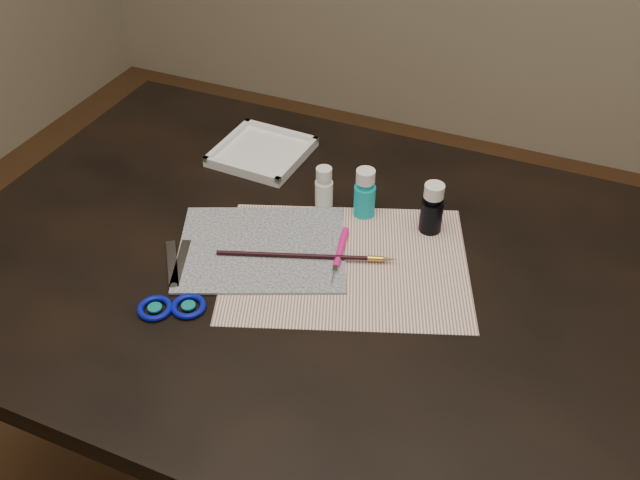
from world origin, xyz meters
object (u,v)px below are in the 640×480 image
at_px(paper, 346,263).
at_px(paint_bottle_navy, 432,208).
at_px(scissors, 170,279).
at_px(palette_tray, 262,152).
at_px(paint_bottle_cyan, 365,193).
at_px(canvas, 262,248).
at_px(paint_bottle_white, 324,187).

xyz_separation_m(paper, paint_bottle_navy, (0.10, 0.14, 0.05)).
bearing_deg(scissors, paper, -93.39).
bearing_deg(palette_tray, scissors, -85.38).
bearing_deg(paper, palette_tray, 139.17).
relative_size(paint_bottle_cyan, paint_bottle_navy, 0.98).
relative_size(canvas, paint_bottle_navy, 2.93).
relative_size(paint_bottle_navy, palette_tray, 0.56).
distance_m(paper, canvas, 0.15).
distance_m(paper, paint_bottle_cyan, 0.15).
xyz_separation_m(paint_bottle_navy, scissors, (-0.35, -0.30, -0.04)).
xyz_separation_m(scissors, palette_tray, (-0.03, 0.40, 0.00)).
bearing_deg(canvas, scissors, -127.99).
height_order(canvas, paint_bottle_cyan, paint_bottle_cyan).
relative_size(paper, paint_bottle_cyan, 4.28).
xyz_separation_m(paint_bottle_white, paint_bottle_navy, (0.20, 0.01, 0.01)).
xyz_separation_m(paint_bottle_navy, palette_tray, (-0.39, 0.10, -0.04)).
bearing_deg(paint_bottle_cyan, scissors, -127.67).
bearing_deg(scissors, paint_bottle_cyan, -72.90).
distance_m(paper, scissors, 0.30).
bearing_deg(paper, scissors, -148.16).
bearing_deg(scissors, paint_bottle_white, -62.42).
distance_m(canvas, paint_bottle_cyan, 0.21).
height_order(canvas, paint_bottle_navy, paint_bottle_navy).
bearing_deg(paint_bottle_white, palette_tray, 149.99).
height_order(paint_bottle_white, paint_bottle_cyan, paint_bottle_cyan).
distance_m(canvas, palette_tray, 0.30).
relative_size(canvas, paint_bottle_cyan, 2.98).
height_order(paint_bottle_navy, scissors, paint_bottle_navy).
bearing_deg(canvas, paint_bottle_white, 73.46).
xyz_separation_m(canvas, paint_bottle_white, (0.05, 0.16, 0.04)).
relative_size(paint_bottle_cyan, palette_tray, 0.55).
xyz_separation_m(paint_bottle_cyan, scissors, (-0.23, -0.30, -0.04)).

